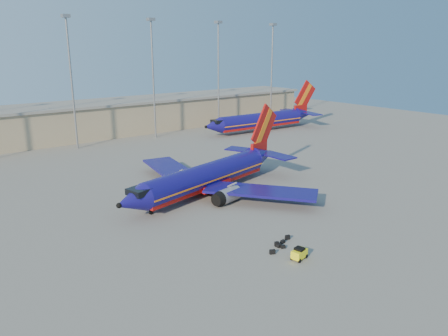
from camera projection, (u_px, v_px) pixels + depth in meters
The scene contains 7 objects.
ground at pixel (219, 197), 66.41m from camera, with size 220.00×220.00×0.00m, color slate.
terminal_building at pixel (116, 116), 115.16m from camera, with size 122.00×16.00×8.50m.
light_mast_row at pixel (114, 67), 99.53m from camera, with size 101.60×1.60×28.65m.
aircraft_main at pixel (210, 176), 68.25m from camera, with size 36.15×34.38×12.42m.
aircraft_second at pixel (263, 120), 118.12m from camera, with size 38.17×14.85×12.92m.
baggage_tug at pixel (299, 253), 46.97m from camera, with size 2.03×1.46×1.33m.
luggage_pile at pixel (280, 245), 50.09m from camera, with size 4.74×2.10×0.54m.
Camera 1 is at (-38.17, -49.82, 22.19)m, focal length 35.00 mm.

